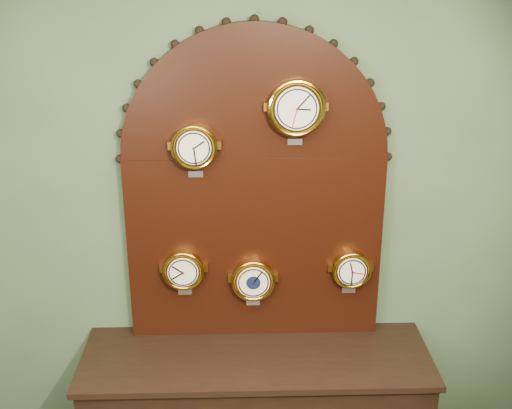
{
  "coord_description": "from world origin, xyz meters",
  "views": [
    {
      "loc": [
        -0.08,
        -0.38,
        2.58
      ],
      "look_at": [
        0.0,
        2.25,
        1.58
      ],
      "focal_mm": 45.86,
      "sensor_mm": 36.0,
      "label": 1
    }
  ],
  "objects_px": {
    "arabic_clock": "(296,107)",
    "tide_clock": "(351,269)",
    "hygrometer": "(183,270)",
    "barometer": "(253,280)",
    "display_board": "(255,180)",
    "roman_clock": "(194,146)"
  },
  "relations": [
    {
      "from": "arabic_clock",
      "to": "tide_clock",
      "type": "bearing_deg",
      "value": 0.36
    },
    {
      "from": "hygrometer",
      "to": "barometer",
      "type": "xyz_separation_m",
      "value": [
        0.33,
        -0.0,
        -0.06
      ]
    },
    {
      "from": "display_board",
      "to": "tide_clock",
      "type": "height_order",
      "value": "display_board"
    },
    {
      "from": "display_board",
      "to": "roman_clock",
      "type": "bearing_deg",
      "value": -166.09
    },
    {
      "from": "display_board",
      "to": "hygrometer",
      "type": "height_order",
      "value": "display_board"
    },
    {
      "from": "barometer",
      "to": "display_board",
      "type": "bearing_deg",
      "value": 81.99
    },
    {
      "from": "roman_clock",
      "to": "arabic_clock",
      "type": "height_order",
      "value": "arabic_clock"
    },
    {
      "from": "hygrometer",
      "to": "barometer",
      "type": "height_order",
      "value": "hygrometer"
    },
    {
      "from": "display_board",
      "to": "hygrometer",
      "type": "relative_size",
      "value": 6.22
    },
    {
      "from": "barometer",
      "to": "tide_clock",
      "type": "xyz_separation_m",
      "value": [
        0.46,
        0.0,
        0.05
      ]
    },
    {
      "from": "hygrometer",
      "to": "tide_clock",
      "type": "distance_m",
      "value": 0.79
    },
    {
      "from": "display_board",
      "to": "barometer",
      "type": "relative_size",
      "value": 5.89
    },
    {
      "from": "arabic_clock",
      "to": "tide_clock",
      "type": "xyz_separation_m",
      "value": [
        0.28,
        0.0,
        -0.78
      ]
    },
    {
      "from": "arabic_clock",
      "to": "tide_clock",
      "type": "height_order",
      "value": "arabic_clock"
    },
    {
      "from": "display_board",
      "to": "tide_clock",
      "type": "xyz_separation_m",
      "value": [
        0.46,
        -0.07,
        -0.43
      ]
    },
    {
      "from": "roman_clock",
      "to": "hygrometer",
      "type": "height_order",
      "value": "roman_clock"
    },
    {
      "from": "arabic_clock",
      "to": "tide_clock",
      "type": "relative_size",
      "value": 1.28
    },
    {
      "from": "tide_clock",
      "to": "barometer",
      "type": "bearing_deg",
      "value": -179.9
    },
    {
      "from": "arabic_clock",
      "to": "hygrometer",
      "type": "height_order",
      "value": "arabic_clock"
    },
    {
      "from": "arabic_clock",
      "to": "tide_clock",
      "type": "distance_m",
      "value": 0.83
    },
    {
      "from": "tide_clock",
      "to": "roman_clock",
      "type": "bearing_deg",
      "value": -179.96
    },
    {
      "from": "display_board",
      "to": "barometer",
      "type": "bearing_deg",
      "value": -98.01
    }
  ]
}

